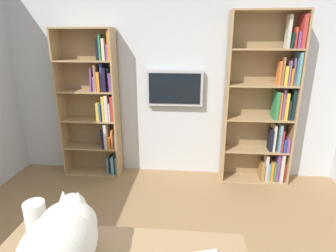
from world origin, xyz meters
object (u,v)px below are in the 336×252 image
at_px(bookshelf_left, 268,108).
at_px(wall_mounted_tv, 175,88).
at_px(bookshelf_right, 97,105).
at_px(paper_towel_roll, 37,224).
at_px(cat, 62,239).

distance_m(bookshelf_left, wall_mounted_tv, 1.22).
xyz_separation_m(bookshelf_left, bookshelf_right, (2.24, 0.00, -0.01)).
bearing_deg(bookshelf_left, bookshelf_right, 0.02).
bearing_deg(bookshelf_right, paper_towel_roll, 101.48).
relative_size(bookshelf_right, paper_towel_roll, 7.60).
relative_size(bookshelf_left, paper_towel_roll, 8.30).
distance_m(bookshelf_left, bookshelf_right, 2.24).
bearing_deg(cat, wall_mounted_tv, -98.38).
relative_size(bookshelf_right, cat, 3.27).
xyz_separation_m(bookshelf_right, wall_mounted_tv, (-1.04, -0.09, 0.23)).
xyz_separation_m(bookshelf_right, cat, (-0.67, 2.40, -0.09)).
height_order(bookshelf_left, bookshelf_right, bookshelf_left).
xyz_separation_m(wall_mounted_tv, cat, (0.37, 2.48, -0.31)).
xyz_separation_m(bookshelf_right, paper_towel_roll, (-0.46, 2.25, -0.13)).
bearing_deg(cat, bookshelf_right, -74.30).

